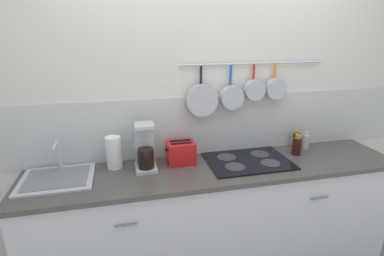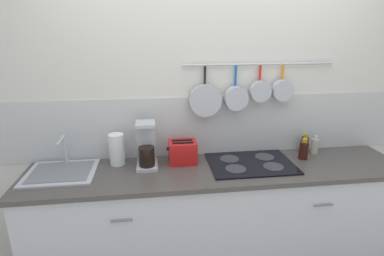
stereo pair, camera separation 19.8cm
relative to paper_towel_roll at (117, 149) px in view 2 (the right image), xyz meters
name	(u,v)px [view 2 (the right image)]	position (x,y,z in m)	size (l,w,h in m)	color
wall_back	(212,109)	(0.73, 0.14, 0.24)	(7.20, 0.16, 2.60)	silver
cabinet_base	(217,224)	(0.73, -0.17, -0.59)	(2.73, 0.54, 0.88)	silver
countertop	(219,171)	(0.73, -0.17, -0.14)	(2.77, 0.56, 0.03)	#4C4742
sink_basin	(61,171)	(-0.38, -0.10, -0.10)	(0.47, 0.40, 0.23)	#B7BABF
paper_towel_roll	(117,149)	(0.00, 0.00, 0.00)	(0.11, 0.11, 0.24)	white
coffee_maker	(147,148)	(0.22, -0.06, 0.02)	(0.15, 0.19, 0.34)	#B7BABF
toaster	(183,152)	(0.48, -0.03, -0.03)	(0.22, 0.16, 0.17)	red
cooktop	(251,163)	(0.99, -0.13, -0.11)	(0.62, 0.45, 0.01)	black
bottle_dish_soap	(304,150)	(1.42, -0.09, -0.04)	(0.07, 0.07, 0.17)	#33140F
bottle_cooking_wine	(305,144)	(1.50, 0.04, -0.05)	(0.06, 0.06, 0.16)	#33140F
bottle_vinegar	(315,146)	(1.57, 0.01, -0.05)	(0.06, 0.06, 0.15)	#BFB799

